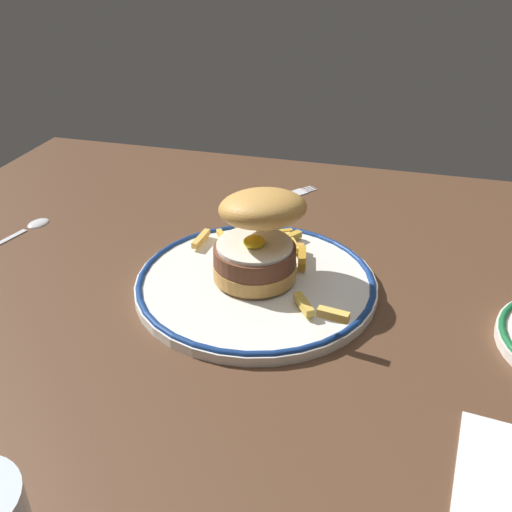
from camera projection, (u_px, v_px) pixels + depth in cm
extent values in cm
cube|color=#503422|center=(289.00, 331.00, 68.01)|extent=(122.77, 98.52, 4.00)
cylinder|color=white|center=(256.00, 284.00, 71.97)|extent=(29.68, 29.68, 1.20)
torus|color=navy|center=(256.00, 280.00, 71.67)|extent=(29.28, 29.28, 0.80)
cylinder|color=#C48B44|center=(255.00, 269.00, 71.33)|extent=(10.22, 10.22, 1.80)
cylinder|color=brown|center=(255.00, 255.00, 70.32)|extent=(10.01, 10.01, 2.24)
cylinder|color=white|center=(255.00, 245.00, 69.64)|extent=(9.20, 9.20, 0.50)
ellipsoid|color=yellow|center=(254.00, 242.00, 68.95)|extent=(2.60, 2.60, 1.40)
ellipsoid|color=#C58F44|center=(263.00, 208.00, 68.28)|extent=(14.56, 14.79, 6.24)
cube|color=gold|center=(288.00, 239.00, 79.08)|extent=(3.28, 4.42, 0.91)
cube|color=gold|center=(258.00, 229.00, 81.68)|extent=(3.70, 1.03, 0.82)
cube|color=gold|center=(281.00, 233.00, 80.74)|extent=(3.27, 2.33, 0.77)
cube|color=gold|center=(304.00, 303.00, 65.88)|extent=(3.01, 3.86, 0.95)
cube|color=#E8B04E|center=(201.00, 239.00, 79.20)|extent=(1.12, 4.58, 0.82)
cube|color=gold|center=(253.00, 224.00, 83.07)|extent=(2.73, 2.46, 0.81)
cube|color=#ECB544|center=(245.00, 230.00, 81.24)|extent=(3.07, 1.67, 0.95)
cube|color=gold|center=(222.00, 237.00, 79.71)|extent=(2.69, 3.58, 0.72)
cube|color=gold|center=(302.00, 258.00, 74.53)|extent=(1.81, 4.89, 0.97)
cube|color=gold|center=(288.00, 246.00, 77.27)|extent=(4.33, 1.42, 0.88)
cube|color=#E1B951|center=(333.00, 315.00, 60.56)|extent=(3.48, 1.48, 0.98)
cube|color=gold|center=(292.00, 243.00, 78.25)|extent=(3.10, 4.54, 0.82)
cube|color=silver|center=(270.00, 201.00, 94.19)|extent=(6.95, 8.49, 0.36)
cube|color=silver|center=(299.00, 192.00, 97.28)|extent=(3.21, 3.25, 0.32)
cube|color=silver|center=(306.00, 187.00, 98.94)|extent=(1.68, 2.05, 0.28)
cube|color=silver|center=(308.00, 188.00, 98.59)|extent=(1.68, 2.05, 0.28)
cube|color=silver|center=(310.00, 189.00, 98.24)|extent=(1.68, 2.05, 0.28)
cube|color=silver|center=(312.00, 190.00, 97.89)|extent=(1.68, 2.05, 0.28)
cube|color=silver|center=(0.00, 242.00, 82.10)|extent=(2.90, 8.94, 0.32)
ellipsoid|color=silver|center=(38.00, 221.00, 87.30)|extent=(3.37, 4.11, 0.90)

